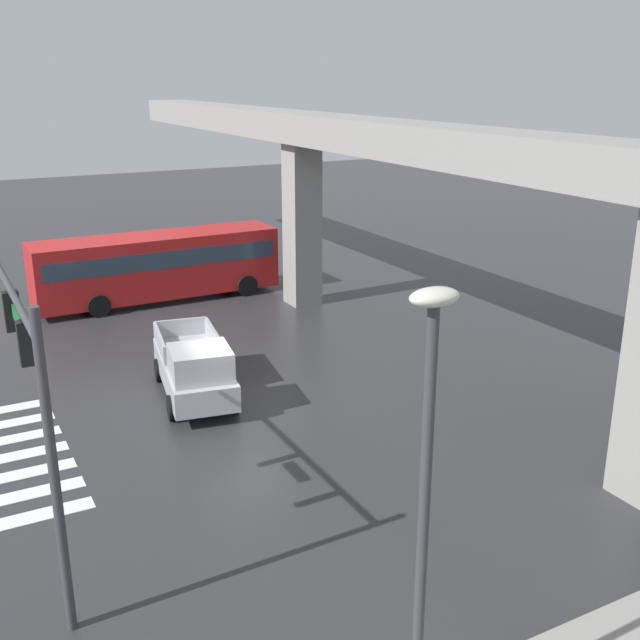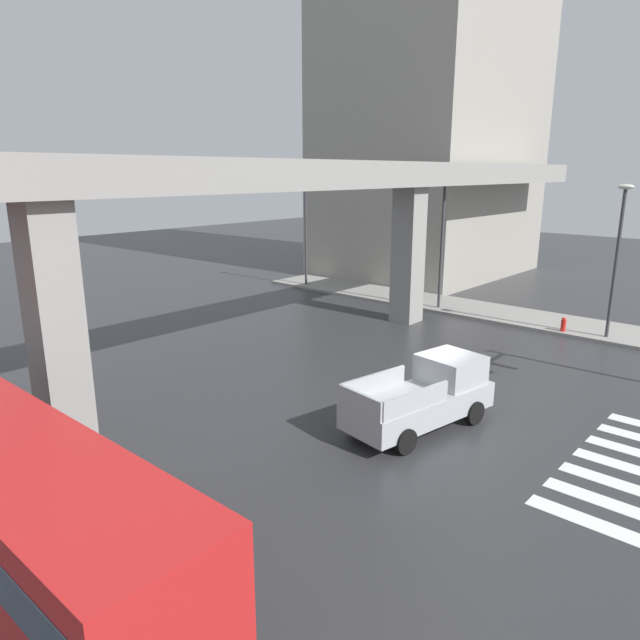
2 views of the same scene
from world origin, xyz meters
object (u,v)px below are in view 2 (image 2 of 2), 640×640
object	(u,v)px
street_lamp_mid_block	(442,231)
street_lamp_near_corner	(618,244)
street_lamp_far_north	(306,220)
city_bus	(14,499)
fire_hydrant	(563,326)
pickup_truck	(426,396)

from	to	relation	value
street_lamp_mid_block	street_lamp_near_corner	bearing A→B (deg)	-90.00
street_lamp_mid_block	street_lamp_far_north	bearing A→B (deg)	90.00
city_bus	fire_hydrant	distance (m)	24.97
street_lamp_far_north	city_bus	bearing A→B (deg)	-147.60
city_bus	fire_hydrant	bearing A→B (deg)	-3.91
street_lamp_near_corner	street_lamp_far_north	xyz separation A→B (m)	(0.00, 19.64, 0.00)
street_lamp_near_corner	city_bus	bearing A→B (deg)	171.90
city_bus	pickup_truck	bearing A→B (deg)	-10.93
pickup_truck	fire_hydrant	bearing A→B (deg)	2.05
city_bus	street_lamp_near_corner	world-z (taller)	street_lamp_near_corner
street_lamp_far_north	fire_hydrant	size ratio (longest dim) A/B	8.52
pickup_truck	street_lamp_far_north	distance (m)	23.24
street_lamp_mid_block	pickup_truck	bearing A→B (deg)	-151.10
city_bus	street_lamp_near_corner	bearing A→B (deg)	-8.10
pickup_truck	street_lamp_mid_block	bearing A→B (deg)	28.90
pickup_truck	fire_hydrant	size ratio (longest dim) A/B	6.29
street_lamp_far_north	pickup_truck	bearing A→B (deg)	-127.44
pickup_truck	street_lamp_mid_block	distance (m)	16.34
pickup_truck	street_lamp_far_north	size ratio (longest dim) A/B	0.74
city_bus	street_lamp_far_north	xyz separation A→B (m)	(25.28, 16.05, 2.83)
street_lamp_near_corner	fire_hydrant	xyz separation A→B (m)	(-0.40, 1.90, -4.13)
city_bus	fire_hydrant	world-z (taller)	city_bus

